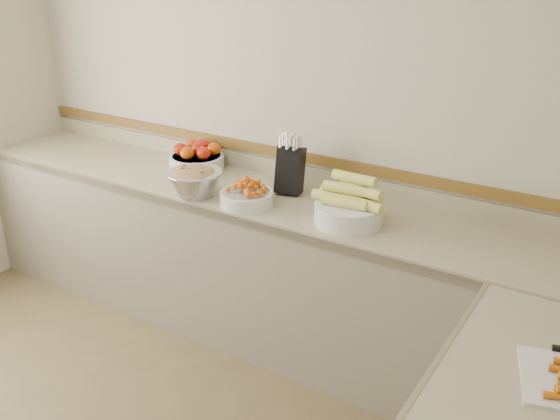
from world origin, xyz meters
The scene contains 7 objects.
back_wall centered at (0.00, 2.00, 1.30)m, with size 4.00×4.00×0.00m, color #B1AA92.
counter_back centered at (0.00, 1.68, 0.45)m, with size 4.00×0.65×1.08m.
knife_block centered at (0.13, 1.80, 1.04)m, with size 0.17×0.20×0.34m.
tomato_bowl centered at (-0.56, 1.82, 0.97)m, with size 0.34×0.34×0.17m.
cherry_tomato_bowl centered at (0.03, 1.52, 0.95)m, with size 0.29×0.29×0.16m.
corn_bowl centered at (0.60, 1.59, 0.98)m, with size 0.38×0.35×0.25m.
rhubarb_bowl centered at (-0.28, 1.47, 0.99)m, with size 0.31×0.31×0.17m.
Camera 1 is at (1.83, -1.01, 2.19)m, focal length 40.00 mm.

